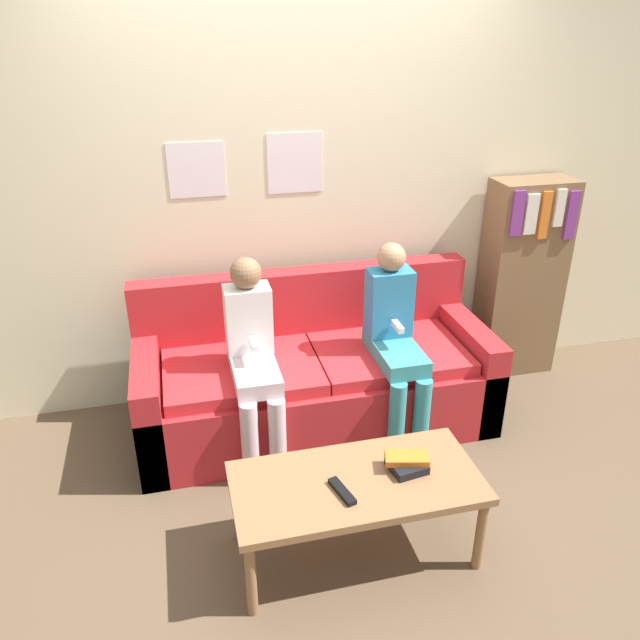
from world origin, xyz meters
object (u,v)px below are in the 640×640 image
tv_remote (342,491)px  couch (314,378)px  person_right (395,336)px  bookshelf (522,278)px  person_left (253,353)px  coffee_table (356,488)px

tv_remote → couch: bearing=67.7°
person_right → tv_remote: bearing=-121.2°
bookshelf → couch: bearing=-168.3°
tv_remote → bookshelf: size_ratio=0.14×
bookshelf → person_left: bearing=-164.9°
person_left → tv_remote: bearing=-76.0°
coffee_table → tv_remote: tv_remote is taller
couch → person_left: person_left is taller
coffee_table → couch: bearing=86.6°
person_left → person_right: person_right is taller
couch → tv_remote: 1.12m
person_right → tv_remote: (-0.55, -0.91, -0.19)m
person_left → bookshelf: bookshelf is taller
coffee_table → person_left: 0.93m
couch → person_right: bearing=-24.9°
couch → tv_remote: bearing=-97.4°
coffee_table → bookshelf: (1.51, 1.34, 0.29)m
couch → coffee_table: 1.04m
tv_remote → bookshelf: 2.14m
coffee_table → bookshelf: 2.04m
tv_remote → bookshelf: bookshelf is taller
couch → tv_remote: (-0.14, -1.10, 0.13)m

